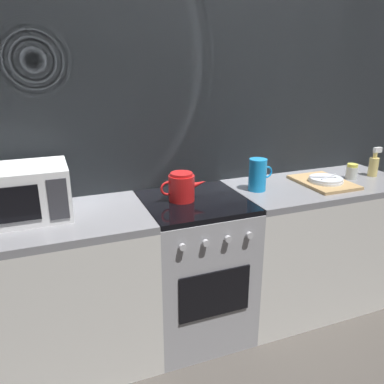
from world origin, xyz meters
TOP-DOWN VIEW (x-y plane):
  - ground_plane at (0.00, 0.00)m, footprint 8.00×8.00m
  - back_wall at (0.00, 0.32)m, footprint 3.60×0.05m
  - counter_left at (-0.90, 0.00)m, footprint 1.20×0.60m
  - stove_unit at (-0.00, -0.00)m, footprint 0.60×0.63m
  - counter_right at (0.90, 0.00)m, footprint 1.20×0.60m
  - microwave at (-0.91, 0.07)m, footprint 0.46×0.35m
  - kettle at (-0.07, 0.02)m, footprint 0.28×0.15m
  - pitcher at (0.43, 0.02)m, footprint 0.16×0.11m
  - dish_pile at (0.90, -0.03)m, footprint 0.30×0.40m
  - spice_jar at (1.15, -0.00)m, footprint 0.08×0.08m
  - spray_bottle at (1.34, -0.00)m, footprint 0.08×0.06m

SIDE VIEW (x-z plane):
  - ground_plane at x=0.00m, z-range 0.00..0.00m
  - stove_unit at x=0.00m, z-range 0.00..0.90m
  - counter_left at x=-0.90m, z-range 0.00..0.90m
  - counter_right at x=0.90m, z-range 0.00..0.90m
  - dish_pile at x=0.90m, z-range 0.89..0.95m
  - spice_jar at x=1.15m, z-range 0.90..1.00m
  - spray_bottle at x=1.34m, z-range 0.88..1.08m
  - kettle at x=-0.07m, z-range 0.90..1.06m
  - pitcher at x=0.43m, z-range 0.90..1.10m
  - microwave at x=-0.91m, z-range 0.90..1.17m
  - back_wall at x=0.00m, z-range 0.00..2.40m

